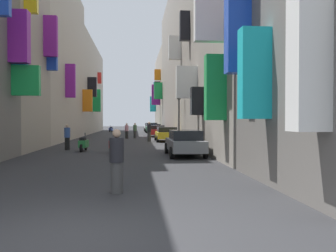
{
  "coord_description": "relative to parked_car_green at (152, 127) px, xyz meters",
  "views": [
    {
      "loc": [
        1.14,
        -5.54,
        1.92
      ],
      "look_at": [
        3.94,
        23.11,
        1.42
      ],
      "focal_mm": 36.07,
      "sensor_mm": 36.0,
      "label": 1
    }
  ],
  "objects": [
    {
      "name": "ground_plane",
      "position": [
        -3.67,
        -16.14,
        -0.79
      ],
      "size": [
        140.0,
        140.0,
        0.0
      ],
      "primitive_type": "plane",
      "color": "#2D2D30"
    },
    {
      "name": "building_left_mid_c",
      "position": [
        -11.66,
        -18.04,
        6.99
      ],
      "size": [
        7.11,
        16.6,
        15.56
      ],
      "color": "#B2A899",
      "rests_on": "ground"
    },
    {
      "name": "building_left_far",
      "position": [
        -11.66,
        2.05,
        6.0
      ],
      "size": [
        7.2,
        23.6,
        13.59
      ],
      "color": "#B2A899",
      "rests_on": "ground"
    },
    {
      "name": "building_right_mid_c",
      "position": [
        4.33,
        -19.06,
        7.27
      ],
      "size": [
        7.32,
        32.23,
        16.12
      ],
      "color": "gray",
      "rests_on": "ground"
    },
    {
      "name": "building_right_far",
      "position": [
        4.31,
        5.45,
        5.67
      ],
      "size": [
        7.3,
        16.8,
        12.92
      ],
      "color": "#9E9384",
      "rests_on": "ground"
    },
    {
      "name": "parked_car_green",
      "position": [
        0.0,
        0.0,
        0.0
      ],
      "size": [
        1.95,
        4.47,
        1.52
      ],
      "color": "#236638",
      "rests_on": "ground"
    },
    {
      "name": "parked_car_red",
      "position": [
        -0.03,
        -12.54,
        -0.08
      ],
      "size": [
        1.99,
        4.16,
        1.32
      ],
      "color": "#B21E1E",
      "rests_on": "ground"
    },
    {
      "name": "parked_car_white",
      "position": [
        -0.02,
        6.59,
        -0.04
      ],
      "size": [
        1.94,
        4.17,
        1.42
      ],
      "color": "white",
      "rests_on": "ground"
    },
    {
      "name": "parked_car_blue",
      "position": [
        0.06,
        -6.23,
        -0.05
      ],
      "size": [
        1.92,
        4.12,
        1.4
      ],
      "color": "navy",
      "rests_on": "ground"
    },
    {
      "name": "parked_car_grey",
      "position": [
        0.13,
        -33.77,
        -0.05
      ],
      "size": [
        1.9,
        4.1,
        1.39
      ],
      "color": "slate",
      "rests_on": "ground"
    },
    {
      "name": "parked_car_yellow",
      "position": [
        0.29,
        -21.34,
        -0.08
      ],
      "size": [
        2.0,
        4.21,
        1.31
      ],
      "color": "gold",
      "rests_on": "ground"
    },
    {
      "name": "scooter_red",
      "position": [
        -3.74,
        -31.72,
        -0.33
      ],
      "size": [
        0.74,
        1.72,
        1.13
      ],
      "color": "red",
      "rests_on": "ground"
    },
    {
      "name": "scooter_green",
      "position": [
        -5.71,
        -30.48,
        -0.33
      ],
      "size": [
        0.5,
        1.88,
        1.13
      ],
      "color": "#287F3D",
      "rests_on": "ground"
    },
    {
      "name": "scooter_blue",
      "position": [
        -6.42,
        3.12,
        -0.33
      ],
      "size": [
        0.61,
        1.87,
        1.13
      ],
      "color": "#2D4CAD",
      "rests_on": "ground"
    },
    {
      "name": "pedestrian_crossing",
      "position": [
        -3.41,
        -16.27,
        0.01
      ],
      "size": [
        0.48,
        0.48,
        1.61
      ],
      "color": "#262626",
      "rests_on": "ground"
    },
    {
      "name": "pedestrian_near_left",
      "position": [
        -3.01,
        -42.76,
        0.05
      ],
      "size": [
        0.54,
        0.54,
        1.69
      ],
      "color": "#3C3C3C",
      "rests_on": "ground"
    },
    {
      "name": "pedestrian_near_right",
      "position": [
        -2.55,
        -15.88,
        0.01
      ],
      "size": [
        0.48,
        0.48,
        1.61
      ],
      "color": "#343434",
      "rests_on": "ground"
    },
    {
      "name": "pedestrian_mid_street",
      "position": [
        -1.28,
        -21.52,
        0.1
      ],
      "size": [
        0.38,
        0.38,
        1.78
      ],
      "color": "#3F3F3F",
      "rests_on": "ground"
    },
    {
      "name": "pedestrian_far_away",
      "position": [
        -6.88,
        -29.49,
        0.03
      ],
      "size": [
        0.41,
        0.41,
        1.65
      ],
      "color": "black",
      "rests_on": "ground"
    },
    {
      "name": "traffic_light_near_corner",
      "position": [
        0.89,
        -25.53,
        2.14
      ],
      "size": [
        0.26,
        0.34,
        4.31
      ],
      "color": "#2D2D2D",
      "rests_on": "ground"
    }
  ]
}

